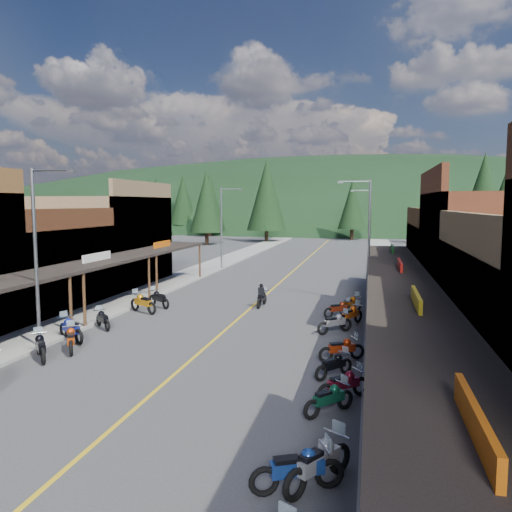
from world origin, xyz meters
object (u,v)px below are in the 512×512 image
Objects in this scene: bike_east_9 at (339,308)px; bike_east_10 at (350,303)px; rider_on_bike at (262,297)px; bike_west_8 at (143,302)px; shop_west_2 at (24,268)px; bike_east_2 at (319,460)px; pedestrian_east_b at (384,287)px; pine_8 at (156,207)px; bike_east_7 at (335,322)px; bike_west_6 at (71,328)px; pine_1 at (210,200)px; bike_east_1 at (297,467)px; streetlight_0 at (38,250)px; streetlight_3 at (368,223)px; bike_east_8 at (351,314)px; streetlight_2 at (367,235)px; pine_10 at (206,202)px; streetlight_1 at (223,224)px; pine_11 at (484,198)px; shop_east_2 at (506,264)px; bike_west_4 at (40,346)px; shop_east_3 at (468,262)px; bike_west_9 at (159,298)px; bike_west_7 at (103,318)px; pine_0 at (116,204)px; pine_9 at (505,204)px; bike_east_3 at (329,397)px; bike_east_6 at (342,348)px; pine_3 at (352,204)px; pedestrian_east_a at (387,336)px; pine_2 at (267,195)px; bike_west_5 at (71,338)px; shop_west_3 at (103,241)px; pine_7 at (183,200)px.

bike_east_9 is 1.56m from bike_east_10.
bike_west_8 is at bearing -149.78° from rider_on_bike.
shop_west_2 reaches higher than bike_east_2.
pine_8 is at bearing -69.72° from pedestrian_east_b.
pedestrian_east_b reaches higher than bike_east_7.
rider_on_bike is (7.06, 9.85, -0.05)m from bike_west_6.
pine_1 reaches higher than bike_east_1.
streetlight_0 is 1.00× the size of streetlight_3.
bike_east_8 is (12.72, 6.19, -0.05)m from bike_west_6.
bike_west_6 is at bearing 72.23° from streetlight_0.
streetlight_3 is at bearing 90.00° from streetlight_2.
pine_10 is 4.94× the size of bike_west_8.
streetlight_1 is 0.65× the size of pine_11.
pine_8 is 44.17m from pedestrian_east_b.
bike_west_4 is (-19.89, -8.98, -2.91)m from shop_east_2.
streetlight_1 is at bearing 152.67° from shop_east_3.
bike_west_7 is at bearing -152.05° from bike_west_9.
pine_9 is at bearing -14.88° from pine_0.
bike_east_3 is 0.97× the size of bike_east_6.
bike_east_9 is 5.30m from rider_on_bike.
pine_8 is (-26.00, -26.00, -0.51)m from pine_3.
pine_1 is 6.86× the size of pedestrian_east_a.
bike_east_1 is at bearing -77.79° from pine_2.
bike_west_8 is at bearing -85.83° from pine_2.
shop_east_3 is 5.11× the size of bike_west_5.
shop_west_2 is at bearing -66.48° from pine_0.
pine_8 is 4.26× the size of bike_west_8.
bike_west_5 is 14.46m from bike_east_9.
bike_east_7 is (-0.59, 13.87, -0.06)m from bike_east_2.
streetlight_2 is 0.80× the size of pine_8.
bike_east_6 is at bearing -93.78° from streetlight_2.
pedestrian_east_a is at bearing 70.74° from bike_east_6.
pedestrian_east_b is (14.06, 6.14, 0.41)m from bike_west_8.
bike_west_5 is 11.74m from bike_east_6.
bike_east_8 is at bearing -57.05° from streetlight_1.
streetlight_1 is 3.73× the size of bike_west_9.
pine_0 is 69.96m from rider_on_bike.
streetlight_0 is 3.47× the size of bike_west_6.
shop_east_2 is 5.11× the size of bike_west_5.
pine_8 is at bearing -155.00° from pedestrian_east_a.
pine_10 is at bearing 44.78° from bike_west_6.
bike_west_8 reaches higher than bike_east_8.
pine_0 is at bearing 145.72° from streetlight_3.
pedestrian_east_a is (7.34, -9.64, 0.45)m from rider_on_bike.
pedestrian_east_a is at bearing -60.53° from streetlight_1.
shop_west_3 is at bearing 175.80° from bike_east_3.
shop_west_3 is at bearing -168.20° from bike_east_1.
pine_7 is 5.43× the size of bike_west_6.
bike_west_7 is at bearing -69.48° from pine_8.
pine_3 is 5.13× the size of bike_west_9.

